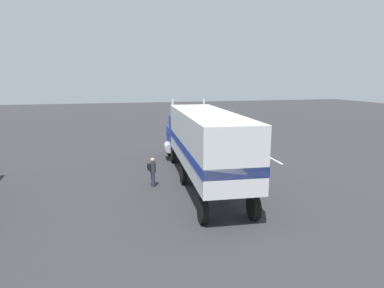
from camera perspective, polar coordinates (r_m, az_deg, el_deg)
The scene contains 5 objects.
ground_plane at distance 25.02m, azimuth -0.58°, elevation -2.26°, with size 120.00×120.00×0.00m, color #2D2D30.
lane_stripe_near at distance 23.14m, azimuth 9.88°, elevation -3.54°, with size 4.40×0.16×0.01m, color silver.
lane_stripe_mid at distance 25.64m, azimuth 13.29°, elevation -2.23°, with size 4.40×0.16×0.01m, color silver.
semi_truck at distance 18.43m, azimuth 1.77°, elevation 0.85°, with size 14.32×3.70×4.50m.
person_bystander at distance 18.16m, azimuth -6.91°, elevation -4.67°, with size 0.35×0.47×1.63m.
Camera 1 is at (-23.60, 5.91, 5.85)m, focal length 30.63 mm.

